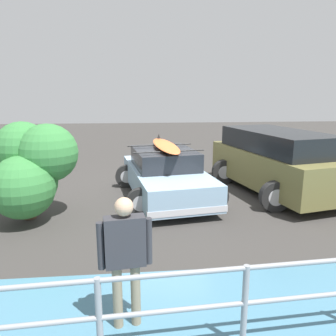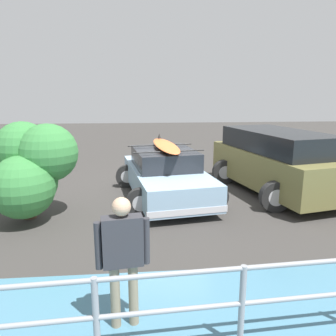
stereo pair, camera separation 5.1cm
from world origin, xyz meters
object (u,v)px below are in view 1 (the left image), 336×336
object	(u,v)px
person_bystander	(125,251)
bush_near_left	(31,168)
suv_car	(276,161)
sedan_car	(166,175)

from	to	relation	value
person_bystander	bush_near_left	distance (m)	4.23
suv_car	person_bystander	distance (m)	6.50
person_bystander	bush_near_left	size ratio (longest dim) A/B	0.76
sedan_car	bush_near_left	size ratio (longest dim) A/B	1.97
sedan_car	person_bystander	distance (m)	5.07
person_bystander	suv_car	bearing A→B (deg)	-128.09
person_bystander	bush_near_left	bearing A→B (deg)	-59.46
person_bystander	bush_near_left	xyz separation A→B (m)	(2.15, -3.64, 0.19)
bush_near_left	suv_car	bearing A→B (deg)	-166.54
suv_car	bush_near_left	world-z (taller)	bush_near_left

